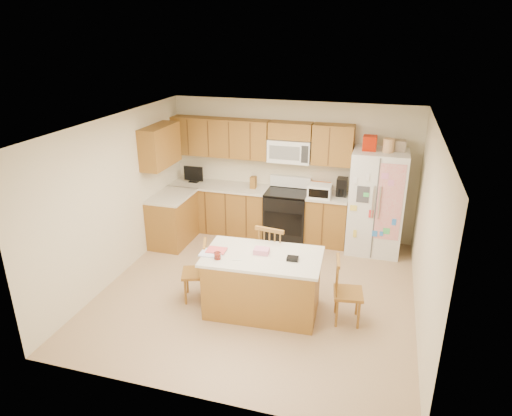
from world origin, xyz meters
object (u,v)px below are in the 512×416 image
(windsor_chair_back, at_px, (273,259))
(refrigerator, at_px, (376,201))
(windsor_chair_left, at_px, (197,272))
(windsor_chair_right, at_px, (346,292))
(island, at_px, (262,283))
(stove, at_px, (287,214))

(windsor_chair_back, bearing_deg, refrigerator, 51.79)
(windsor_chair_left, distance_m, windsor_chair_back, 1.14)
(windsor_chair_left, xyz_separation_m, windsor_chair_right, (2.11, 0.04, 0.01))
(island, relative_size, windsor_chair_right, 1.79)
(island, distance_m, windsor_chair_back, 0.61)
(refrigerator, relative_size, windsor_chair_back, 1.93)
(windsor_chair_left, bearing_deg, island, -2.32)
(refrigerator, bearing_deg, island, -120.22)
(stove, height_order, windsor_chair_right, stove)
(windsor_chair_back, height_order, windsor_chair_right, windsor_chair_back)
(refrigerator, distance_m, island, 2.77)
(stove, xyz_separation_m, refrigerator, (1.57, -0.06, 0.45))
(island, height_order, windsor_chair_right, island)
(windsor_chair_left, bearing_deg, windsor_chair_right, 1.02)
(refrigerator, bearing_deg, windsor_chair_right, -96.15)
(windsor_chair_left, bearing_deg, stove, 71.67)
(stove, xyz_separation_m, windsor_chair_back, (0.19, -1.81, 0.02))
(stove, xyz_separation_m, island, (0.20, -2.42, -0.04))
(refrigerator, bearing_deg, windsor_chair_left, -135.50)
(windsor_chair_back, bearing_deg, island, -89.72)
(island, relative_size, windsor_chair_back, 1.55)
(refrigerator, relative_size, windsor_chair_left, 2.28)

